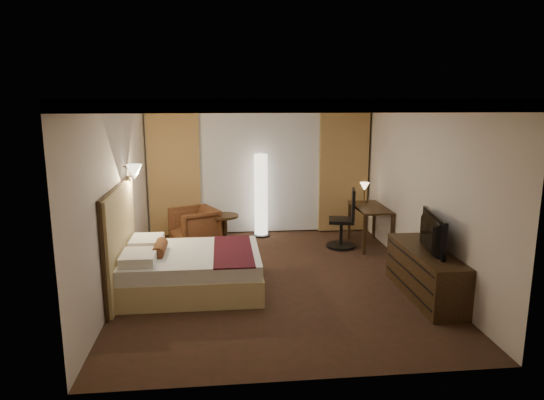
{
  "coord_description": "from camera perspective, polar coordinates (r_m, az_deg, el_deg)",
  "views": [
    {
      "loc": [
        -0.78,
        -6.97,
        2.7
      ],
      "look_at": [
        0.0,
        0.4,
        1.15
      ],
      "focal_mm": 32.0,
      "sensor_mm": 36.0,
      "label": 1
    }
  ],
  "objects": [
    {
      "name": "bed",
      "position": [
        7.11,
        -9.31,
        -8.21
      ],
      "size": [
        1.94,
        1.52,
        0.57
      ],
      "primitive_type": null,
      "color": "white",
      "rests_on": "floor"
    },
    {
      "name": "floor_lamp",
      "position": [
        9.58,
        -1.31,
        0.55
      ],
      "size": [
        0.35,
        0.35,
        1.66
      ],
      "primitive_type": null,
      "color": "white",
      "rests_on": "floor"
    },
    {
      "name": "curtain_left_drape",
      "position": [
        9.74,
        -11.41,
        3.01
      ],
      "size": [
        1.0,
        0.14,
        2.45
      ],
      "primitive_type": "cube",
      "color": "#AB794E",
      "rests_on": "back_wall"
    },
    {
      "name": "right_wall",
      "position": [
        7.72,
        17.17,
        1.21
      ],
      "size": [
        0.02,
        5.5,
        2.7
      ],
      "primitive_type": "cube",
      "color": "beige",
      "rests_on": "floor"
    },
    {
      "name": "back_wall",
      "position": [
        9.85,
        -1.45,
        3.92
      ],
      "size": [
        4.5,
        0.02,
        2.7
      ],
      "primitive_type": "cube",
      "color": "beige",
      "rests_on": "floor"
    },
    {
      "name": "ceiling",
      "position": [
        7.02,
        0.35,
        11.81
      ],
      "size": [
        4.5,
        5.5,
        0.01
      ],
      "primitive_type": "cube",
      "color": "white",
      "rests_on": "back_wall"
    },
    {
      "name": "desk_lamp",
      "position": [
        9.48,
        10.8,
        0.78
      ],
      "size": [
        0.18,
        0.18,
        0.34
      ],
      "primitive_type": null,
      "color": "#FFD899",
      "rests_on": "desk"
    },
    {
      "name": "television",
      "position": [
        6.91,
        17.68,
        -3.33
      ],
      "size": [
        0.73,
        1.09,
        0.13
      ],
      "primitive_type": "imported",
      "rotation": [
        0.0,
        0.0,
        1.42
      ],
      "color": "black",
      "rests_on": "dresser"
    },
    {
      "name": "wall_sconce",
      "position": [
        7.62,
        -15.9,
        3.21
      ],
      "size": [
        0.24,
        0.24,
        0.24
      ],
      "primitive_type": null,
      "color": "white",
      "rests_on": "left_wall"
    },
    {
      "name": "office_chair",
      "position": [
        8.98,
        8.18,
        -2.14
      ],
      "size": [
        0.64,
        0.64,
        1.11
      ],
      "primitive_type": null,
      "rotation": [
        0.0,
        0.0,
        -0.23
      ],
      "color": "black",
      "rests_on": "floor"
    },
    {
      "name": "soffit",
      "position": [
        9.51,
        -1.36,
        11.2
      ],
      "size": [
        4.5,
        0.5,
        0.2
      ],
      "primitive_type": "cube",
      "color": "white",
      "rests_on": "ceiling"
    },
    {
      "name": "desk",
      "position": [
        9.22,
        11.4,
        -3.03
      ],
      "size": [
        0.55,
        1.12,
        0.75
      ],
      "primitive_type": null,
      "color": "black",
      "rests_on": "floor"
    },
    {
      "name": "left_wall",
      "position": [
        7.25,
        -17.62,
        0.52
      ],
      "size": [
        0.02,
        5.5,
        2.7
      ],
      "primitive_type": "cube",
      "color": "beige",
      "rests_on": "floor"
    },
    {
      "name": "armchair",
      "position": [
        9.16,
        -9.12,
        -2.92
      ],
      "size": [
        0.98,
        1.0,
        0.79
      ],
      "primitive_type": "imported",
      "rotation": [
        0.0,
        0.0,
        -1.13
      ],
      "color": "#502818",
      "rests_on": "floor"
    },
    {
      "name": "crown_molding",
      "position": [
        7.02,
        0.35,
        11.32
      ],
      "size": [
        4.5,
        5.5,
        0.12
      ],
      "primitive_type": null,
      "color": "black",
      "rests_on": "ceiling"
    },
    {
      "name": "floor",
      "position": [
        7.52,
        0.33,
        -9.24
      ],
      "size": [
        4.5,
        5.5,
        0.01
      ],
      "primitive_type": "cube",
      "color": "#322313",
      "rests_on": "ground"
    },
    {
      "name": "curtain_sheer",
      "position": [
        9.78,
        -1.4,
        3.28
      ],
      "size": [
        2.48,
        0.04,
        2.45
      ],
      "primitive_type": "cube",
      "color": "silver",
      "rests_on": "back_wall"
    },
    {
      "name": "side_table",
      "position": [
        9.13,
        -5.58,
        -3.54
      ],
      "size": [
        0.53,
        0.53,
        0.58
      ],
      "primitive_type": null,
      "color": "black",
      "rests_on": "floor"
    },
    {
      "name": "curtain_right_drape",
      "position": [
        10.0,
        8.39,
        3.35
      ],
      "size": [
        1.0,
        0.14,
        2.45
      ],
      "primitive_type": "cube",
      "color": "#AB794E",
      "rests_on": "back_wall"
    },
    {
      "name": "headboard",
      "position": [
        7.1,
        -17.39,
        -4.7
      ],
      "size": [
        0.12,
        1.82,
        1.5
      ],
      "primitive_type": null,
      "color": "tan",
      "rests_on": "floor"
    },
    {
      "name": "dresser",
      "position": [
        7.1,
        17.59,
        -8.21
      ],
      "size": [
        0.5,
        1.73,
        0.67
      ],
      "primitive_type": null,
      "color": "black",
      "rests_on": "floor"
    }
  ]
}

